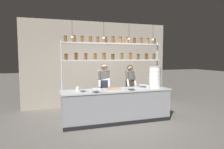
{
  "coord_description": "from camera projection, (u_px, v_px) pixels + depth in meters",
  "views": [
    {
      "loc": [
        -1.84,
        -5.24,
        1.82
      ],
      "look_at": [
        -0.07,
        0.2,
        1.33
      ],
      "focal_mm": 32.0,
      "sensor_mm": 36.0,
      "label": 1
    }
  ],
  "objects": [
    {
      "name": "prep_counter",
      "position": [
        117.0,
        106.0,
        5.65
      ],
      "size": [
        3.1,
        0.76,
        0.92
      ],
      "color": "gray",
      "rests_on": "ground_plane"
    },
    {
      "name": "chef_left",
      "position": [
        104.0,
        86.0,
        6.23
      ],
      "size": [
        0.4,
        0.33,
        1.62
      ],
      "rotation": [
        0.0,
        0.0,
        -0.21
      ],
      "color": "black",
      "rests_on": "ground_plane"
    },
    {
      "name": "pendant_light_row",
      "position": [
        116.0,
        37.0,
        5.48
      ],
      "size": [
        2.4,
        0.07,
        0.78
      ],
      "color": "black"
    },
    {
      "name": "ground_plane",
      "position": [
        117.0,
        121.0,
        5.69
      ],
      "size": [
        40.0,
        40.0,
        0.0
      ],
      "primitive_type": "plane",
      "color": "slate"
    },
    {
      "name": "cutting_board",
      "position": [
        113.0,
        89.0,
        5.66
      ],
      "size": [
        0.4,
        0.26,
        0.02
      ],
      "color": "#A88456",
      "rests_on": "prep_counter"
    },
    {
      "name": "spice_shelf_unit",
      "position": [
        113.0,
        53.0,
        5.83
      ],
      "size": [
        2.98,
        0.28,
        2.43
      ],
      "color": "#B7BABF",
      "rests_on": "ground_plane"
    },
    {
      "name": "serving_cup_by_board",
      "position": [
        78.0,
        89.0,
        5.42
      ],
      "size": [
        0.09,
        0.09,
        0.11
      ],
      "color": "silver",
      "rests_on": "prep_counter"
    },
    {
      "name": "serving_cup_front",
      "position": [
        148.0,
        87.0,
        5.8
      ],
      "size": [
        0.08,
        0.08,
        0.09
      ],
      "color": "#B2B7BC",
      "rests_on": "prep_counter"
    },
    {
      "name": "chef_center",
      "position": [
        130.0,
        85.0,
        6.58
      ],
      "size": [
        0.4,
        0.32,
        1.58
      ],
      "rotation": [
        0.0,
        0.0,
        0.22
      ],
      "color": "black",
      "rests_on": "ground_plane"
    },
    {
      "name": "prep_bowl_center_back",
      "position": [
        95.0,
        91.0,
        5.11
      ],
      "size": [
        0.25,
        0.25,
        0.07
      ],
      "color": "silver",
      "rests_on": "prep_counter"
    },
    {
      "name": "prep_bowl_far_left",
      "position": [
        96.0,
        89.0,
        5.51
      ],
      "size": [
        0.18,
        0.18,
        0.05
      ],
      "color": "white",
      "rests_on": "prep_counter"
    },
    {
      "name": "container_stack",
      "position": [
        155.0,
        77.0,
        6.1
      ],
      "size": [
        0.37,
        0.37,
        0.61
      ],
      "color": "white",
      "rests_on": "prep_counter"
    },
    {
      "name": "prep_bowl_center_front",
      "position": [
        83.0,
        91.0,
        5.25
      ],
      "size": [
        0.2,
        0.2,
        0.06
      ],
      "color": "#B2B7BC",
      "rests_on": "prep_counter"
    },
    {
      "name": "prep_bowl_near_right",
      "position": [
        143.0,
        86.0,
        6.02
      ],
      "size": [
        0.27,
        0.27,
        0.07
      ],
      "color": "silver",
      "rests_on": "prep_counter"
    },
    {
      "name": "back_wall",
      "position": [
        98.0,
        64.0,
        7.55
      ],
      "size": [
        5.5,
        0.12,
        3.13
      ],
      "primitive_type": "cube",
      "color": "#9E9384",
      "rests_on": "ground_plane"
    },
    {
      "name": "prep_bowl_near_left",
      "position": [
        131.0,
        89.0,
        5.49
      ],
      "size": [
        0.26,
        0.26,
        0.07
      ],
      "color": "#B2B7BC",
      "rests_on": "prep_counter"
    }
  ]
}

